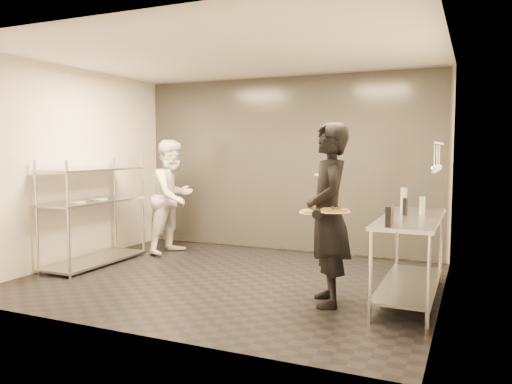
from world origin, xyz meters
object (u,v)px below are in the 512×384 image
at_px(prep_counter, 410,244).
at_px(bottle_clear, 422,205).
at_px(pizza_plate_far, 334,210).
at_px(pos_monitor, 389,215).
at_px(pass_rack, 94,210).
at_px(bottle_dark, 405,207).
at_px(salad_plate, 327,173).
at_px(pizza_plate_near, 313,212).
at_px(bottle_green, 404,199).
at_px(waiter, 328,215).
at_px(chef, 173,197).

relative_size(prep_counter, bottle_clear, 9.10).
relative_size(pizza_plate_far, pos_monitor, 1.23).
height_order(pass_rack, pos_monitor, pass_rack).
height_order(prep_counter, bottle_dark, bottle_dark).
xyz_separation_m(salad_plate, pos_monitor, (0.78, -0.57, -0.36)).
relative_size(pass_rack, pizza_plate_near, 5.58).
bearing_deg(bottle_green, pizza_plate_far, -112.42).
bearing_deg(pos_monitor, pizza_plate_far, 174.13).
distance_m(prep_counter, pizza_plate_near, 1.16).
xyz_separation_m(pizza_plate_near, pos_monitor, (0.77, -0.07, 0.01)).
distance_m(prep_counter, salad_plate, 1.18).
distance_m(bottle_clear, bottle_dark, 0.24).
xyz_separation_m(pass_rack, prep_counter, (4.33, 0.00, -0.14)).
height_order(pizza_plate_far, bottle_green, bottle_green).
distance_m(pizza_plate_far, bottle_dark, 0.95).
bearing_deg(prep_counter, bottle_green, 105.06).
distance_m(pizza_plate_far, pos_monitor, 0.54).
relative_size(pass_rack, waiter, 0.84).
height_order(chef, bottle_green, chef).
xyz_separation_m(pizza_plate_near, bottle_clear, (0.98, 0.88, 0.02)).
bearing_deg(bottle_dark, pass_rack, -179.01).
height_order(bottle_green, bottle_clear, bottle_green).
distance_m(pass_rack, bottle_clear, 4.43).
height_order(chef, pizza_plate_near, chef).
xyz_separation_m(prep_counter, salad_plate, (-0.90, -0.13, 0.75)).
distance_m(pos_monitor, bottle_clear, 0.97).
bearing_deg(waiter, pos_monitor, 46.14).
relative_size(bottle_green, bottle_clear, 1.34).
height_order(pass_rack, chef, chef).
bearing_deg(prep_counter, waiter, -149.12).
relative_size(waiter, pizza_plate_near, 6.68).
height_order(prep_counter, pizza_plate_far, pizza_plate_far).
xyz_separation_m(chef, pizza_plate_far, (3.07, -1.78, 0.14)).
relative_size(chef, pizza_plate_near, 6.20).
xyz_separation_m(prep_counter, bottle_clear, (0.09, 0.24, 0.39)).
relative_size(prep_counter, waiter, 0.94).
bearing_deg(salad_plate, pizza_plate_near, -89.20).
height_order(salad_plate, bottle_clear, salad_plate).
xyz_separation_m(prep_counter, chef, (-3.73, 1.10, 0.26)).
bearing_deg(waiter, bottle_clear, 104.79).
bearing_deg(pos_monitor, bottle_green, 88.01).
distance_m(pass_rack, pizza_plate_near, 3.50).
height_order(pass_rack, bottle_dark, pass_rack).
bearing_deg(pizza_plate_far, bottle_dark, 51.73).
relative_size(prep_counter, pizza_plate_far, 5.57).
bearing_deg(pizza_plate_near, prep_counter, 35.26).
bearing_deg(bottle_clear, salad_plate, -159.54).
xyz_separation_m(waiter, bottle_green, (0.63, 1.03, 0.10)).
relative_size(salad_plate, bottle_green, 1.05).
bearing_deg(pizza_plate_near, bottle_dark, 40.61).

